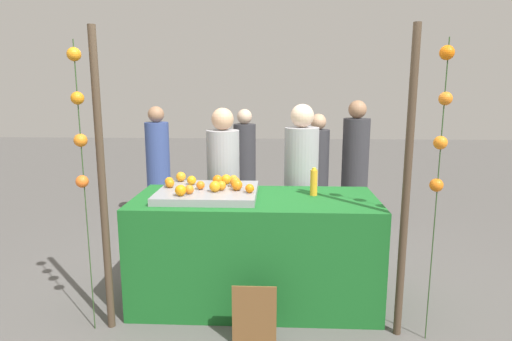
% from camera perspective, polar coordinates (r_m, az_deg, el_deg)
% --- Properties ---
extents(ground_plane, '(24.00, 24.00, 0.00)m').
position_cam_1_polar(ground_plane, '(3.96, -0.11, -16.55)').
color(ground_plane, '#565451').
extents(stall_counter, '(2.03, 0.88, 0.92)m').
position_cam_1_polar(stall_counter, '(3.77, -0.11, -10.33)').
color(stall_counter, '#196023').
rests_on(stall_counter, ground_plane).
extents(orange_tray, '(0.82, 0.71, 0.06)m').
position_cam_1_polar(orange_tray, '(3.69, -6.31, -2.90)').
color(orange_tray, gray).
rests_on(orange_tray, stall_counter).
extents(orange_0, '(0.09, 0.09, 0.09)m').
position_cam_1_polar(orange_0, '(3.85, -3.92, -1.16)').
color(orange_0, orange).
rests_on(orange_0, orange_tray).
extents(orange_1, '(0.09, 0.09, 0.09)m').
position_cam_1_polar(orange_1, '(3.82, -5.07, -1.24)').
color(orange_1, orange).
rests_on(orange_1, orange_tray).
extents(orange_2, '(0.07, 0.07, 0.07)m').
position_cam_1_polar(orange_2, '(3.53, -0.84, -2.36)').
color(orange_2, orange).
rests_on(orange_2, orange_tray).
extents(orange_3, '(0.08, 0.08, 0.08)m').
position_cam_1_polar(orange_3, '(3.88, -2.97, -1.14)').
color(orange_3, orange).
rests_on(orange_3, orange_tray).
extents(orange_4, '(0.09, 0.09, 0.09)m').
position_cam_1_polar(orange_4, '(4.01, -9.82, -0.80)').
color(orange_4, orange).
rests_on(orange_4, orange_tray).
extents(orange_5, '(0.08, 0.08, 0.08)m').
position_cam_1_polar(orange_5, '(3.78, -11.22, -1.64)').
color(orange_5, orange).
rests_on(orange_5, orange_tray).
extents(orange_6, '(0.09, 0.09, 0.09)m').
position_cam_1_polar(orange_6, '(3.48, -9.86, -2.58)').
color(orange_6, orange).
rests_on(orange_6, orange_tray).
extents(orange_7, '(0.09, 0.09, 0.09)m').
position_cam_1_polar(orange_7, '(3.58, -5.42, -2.09)').
color(orange_7, orange).
rests_on(orange_7, orange_tray).
extents(orange_8, '(0.09, 0.09, 0.09)m').
position_cam_1_polar(orange_8, '(3.74, -2.75, -1.51)').
color(orange_8, orange).
rests_on(orange_8, orange_tray).
extents(orange_9, '(0.08, 0.08, 0.08)m').
position_cam_1_polar(orange_9, '(3.86, -8.44, -1.27)').
color(orange_9, orange).
rests_on(orange_9, orange_tray).
extents(orange_10, '(0.08, 0.08, 0.08)m').
position_cam_1_polar(orange_10, '(3.63, -4.58, -1.98)').
color(orange_10, orange).
rests_on(orange_10, orange_tray).
extents(orange_11, '(0.08, 0.08, 0.08)m').
position_cam_1_polar(orange_11, '(3.85, -11.31, -1.42)').
color(orange_11, orange).
rests_on(orange_11, orange_tray).
extents(orange_12, '(0.09, 0.09, 0.09)m').
position_cam_1_polar(orange_12, '(3.61, -2.50, -1.92)').
color(orange_12, orange).
rests_on(orange_12, orange_tray).
extents(orange_13, '(0.07, 0.07, 0.07)m').
position_cam_1_polar(orange_13, '(3.68, -7.28, -1.92)').
color(orange_13, orange).
rests_on(orange_13, orange_tray).
extents(orange_14, '(0.08, 0.08, 0.08)m').
position_cam_1_polar(orange_14, '(3.53, -8.74, -2.46)').
color(orange_14, orange).
rests_on(orange_14, orange_tray).
extents(juice_bottle, '(0.06, 0.06, 0.24)m').
position_cam_1_polar(juice_bottle, '(3.71, 7.59, -1.54)').
color(juice_bottle, gold).
rests_on(juice_bottle, stall_counter).
extents(chalkboard_sign, '(0.32, 0.03, 0.46)m').
position_cam_1_polar(chalkboard_sign, '(3.27, -0.23, -18.52)').
color(chalkboard_sign, brown).
rests_on(chalkboard_sign, ground_plane).
extents(vendor_left, '(0.33, 0.33, 1.63)m').
position_cam_1_polar(vendor_left, '(4.41, -4.26, -3.16)').
color(vendor_left, '#99999E').
rests_on(vendor_left, ground_plane).
extents(vendor_right, '(0.33, 0.33, 1.67)m').
position_cam_1_polar(vendor_right, '(4.35, 5.88, -3.14)').
color(vendor_right, '#99999E').
rests_on(vendor_right, ground_plane).
extents(crowd_person_0, '(0.33, 0.33, 1.67)m').
position_cam_1_polar(crowd_person_0, '(5.67, 12.82, -0.05)').
color(crowd_person_0, '#333338').
rests_on(crowd_person_0, ground_plane).
extents(crowd_person_1, '(0.32, 0.32, 1.58)m').
position_cam_1_polar(crowd_person_1, '(6.03, -12.68, 0.20)').
color(crowd_person_1, '#384C8C').
rests_on(crowd_person_1, ground_plane).
extents(crowd_person_2, '(0.31, 0.31, 1.53)m').
position_cam_1_polar(crowd_person_2, '(6.09, -1.49, 0.36)').
color(crowd_person_2, '#333338').
rests_on(crowd_person_2, ground_plane).
extents(crowd_person_3, '(0.30, 0.30, 1.49)m').
position_cam_1_polar(crowd_person_3, '(5.69, 7.98, -0.67)').
color(crowd_person_3, '#333338').
rests_on(crowd_person_3, ground_plane).
extents(canopy_post_left, '(0.06, 0.06, 2.25)m').
position_cam_1_polar(canopy_post_left, '(3.36, -19.50, -1.82)').
color(canopy_post_left, '#473828').
rests_on(canopy_post_left, ground_plane).
extents(canopy_post_right, '(0.06, 0.06, 2.25)m').
position_cam_1_polar(canopy_post_right, '(3.25, 19.11, -2.23)').
color(canopy_post_right, '#473828').
rests_on(canopy_post_right, ground_plane).
extents(garland_strand_left, '(0.10, 0.11, 2.15)m').
position_cam_1_polar(garland_strand_left, '(3.30, -22.22, 6.07)').
color(garland_strand_left, '#2D4C23').
rests_on(garland_strand_left, ground_plane).
extents(garland_strand_right, '(0.11, 0.11, 2.15)m').
position_cam_1_polar(garland_strand_right, '(3.19, 23.20, 5.77)').
color(garland_strand_right, '#2D4C23').
rests_on(garland_strand_right, ground_plane).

